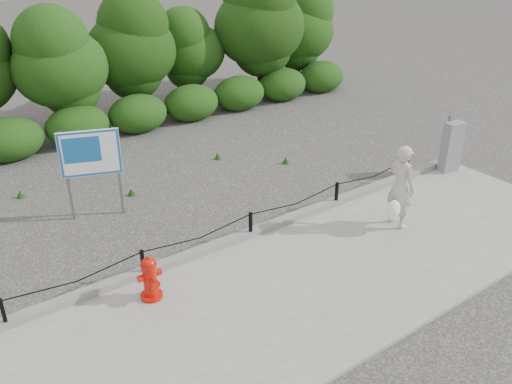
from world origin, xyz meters
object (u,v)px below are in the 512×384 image
at_px(pedestrian, 400,188).
at_px(utility_cabinet, 451,147).
at_px(fire_hydrant, 150,278).
at_px(advertising_sign, 90,157).

bearing_deg(pedestrian, utility_cabinet, -68.19).
xyz_separation_m(fire_hydrant, advertising_sign, (0.38, 3.59, 1.01)).
relative_size(pedestrian, utility_cabinet, 1.25).
height_order(fire_hydrant, pedestrian, pedestrian).
xyz_separation_m(fire_hydrant, pedestrian, (5.60, -0.81, 0.51)).
bearing_deg(pedestrian, fire_hydrant, 84.60).
bearing_deg(advertising_sign, fire_hydrant, -75.39).
xyz_separation_m(pedestrian, utility_cabinet, (3.45, 1.18, -0.23)).
distance_m(utility_cabinet, advertising_sign, 9.27).
distance_m(fire_hydrant, utility_cabinet, 9.06).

